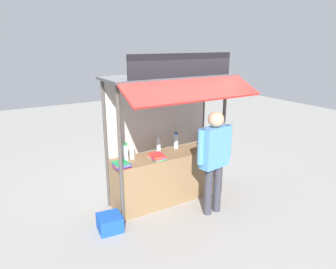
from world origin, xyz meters
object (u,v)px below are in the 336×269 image
object	(u,v)px
water_bottle_center	(176,141)
water_bottle_mid_right	(132,151)
water_bottle_front_left	(159,145)
vendor_person	(214,154)
magazine_stack_back_left	(157,157)
banana_bunch_leftmost	(160,100)
magazine_stack_rear_center	(121,165)
plastic_crate	(110,223)
water_bottle_right	(205,138)
banana_bunch_inner_left	(184,96)
water_bottle_far_left	(126,153)

from	to	relation	value
water_bottle_center	water_bottle_mid_right	size ratio (longest dim) A/B	1.09
water_bottle_front_left	vendor_person	distance (m)	1.06
magazine_stack_back_left	banana_bunch_leftmost	world-z (taller)	banana_bunch_leftmost
magazine_stack_rear_center	banana_bunch_leftmost	bearing A→B (deg)	-22.28
banana_bunch_leftmost	plastic_crate	size ratio (longest dim) A/B	0.76
magazine_stack_back_left	vendor_person	bearing A→B (deg)	-43.97
water_bottle_center	plastic_crate	distance (m)	1.86
water_bottle_center	banana_bunch_leftmost	distance (m)	1.23
water_bottle_front_left	banana_bunch_leftmost	size ratio (longest dim) A/B	1.05
water_bottle_right	magazine_stack_back_left	world-z (taller)	water_bottle_right
water_bottle_right	plastic_crate	size ratio (longest dim) A/B	0.67
magazine_stack_back_left	banana_bunch_inner_left	bearing A→B (deg)	-37.53
banana_bunch_leftmost	magazine_stack_back_left	bearing A→B (deg)	72.10
water_bottle_center	banana_bunch_inner_left	world-z (taller)	banana_bunch_inner_left
banana_bunch_leftmost	vendor_person	world-z (taller)	banana_bunch_leftmost
water_bottle_right	banana_bunch_inner_left	world-z (taller)	banana_bunch_inner_left
water_bottle_center	banana_bunch_inner_left	xyz separation A→B (m)	(-0.21, -0.55, 0.92)
banana_bunch_leftmost	water_bottle_right	bearing A→B (deg)	21.47
vendor_person	plastic_crate	xyz separation A→B (m)	(-1.66, 0.39, -0.92)
magazine_stack_rear_center	banana_bunch_inner_left	size ratio (longest dim) A/B	1.07
water_bottle_front_left	banana_bunch_inner_left	xyz separation A→B (m)	(0.15, -0.55, 0.93)
water_bottle_mid_right	magazine_stack_rear_center	world-z (taller)	water_bottle_mid_right
magazine_stack_rear_center	water_bottle_right	bearing A→B (deg)	8.19
water_bottle_front_left	magazine_stack_back_left	world-z (taller)	water_bottle_front_left
water_bottle_far_left	banana_bunch_inner_left	bearing A→B (deg)	-28.70
water_bottle_mid_right	plastic_crate	distance (m)	1.18
vendor_person	magazine_stack_back_left	bearing A→B (deg)	128.01
water_bottle_center	banana_bunch_leftmost	bearing A→B (deg)	-139.22
water_bottle_right	banana_bunch_leftmost	distance (m)	1.65
water_bottle_mid_right	vendor_person	world-z (taller)	vendor_person
magazine_stack_rear_center	banana_bunch_inner_left	xyz separation A→B (m)	(1.00, -0.24, 1.02)
water_bottle_front_left	magazine_stack_rear_center	bearing A→B (deg)	-159.42
water_bottle_far_left	water_bottle_center	xyz separation A→B (m)	(1.04, 0.10, -0.00)
water_bottle_mid_right	magazine_stack_rear_center	xyz separation A→B (m)	(-0.30, -0.25, -0.09)
water_bottle_far_left	banana_bunch_leftmost	world-z (taller)	banana_bunch_leftmost
water_bottle_far_left	vendor_person	xyz separation A→B (m)	(1.16, -0.84, 0.02)
water_bottle_front_left	banana_bunch_leftmost	world-z (taller)	banana_bunch_leftmost
water_bottle_right	vendor_person	xyz separation A→B (m)	(-0.51, -0.89, 0.06)
water_bottle_front_left	magazine_stack_rear_center	world-z (taller)	water_bottle_front_left
water_bottle_mid_right	magazine_stack_back_left	size ratio (longest dim) A/B	0.95
water_bottle_right	water_bottle_front_left	xyz separation A→B (m)	(-1.00, 0.05, 0.02)
vendor_person	water_bottle_far_left	bearing A→B (deg)	136.02
plastic_crate	magazine_stack_back_left	bearing A→B (deg)	14.81
magazine_stack_back_left	magazine_stack_rear_center	size ratio (longest dim) A/B	1.07
water_bottle_front_left	water_bottle_center	world-z (taller)	water_bottle_center
water_bottle_center	banana_bunch_inner_left	size ratio (longest dim) A/B	1.20
water_bottle_front_left	magazine_stack_back_left	distance (m)	0.36
water_bottle_far_left	water_bottle_front_left	size ratio (longest dim) A/B	1.10
water_bottle_far_left	plastic_crate	distance (m)	1.12
banana_bunch_leftmost	banana_bunch_inner_left	size ratio (longest dim) A/B	1.04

